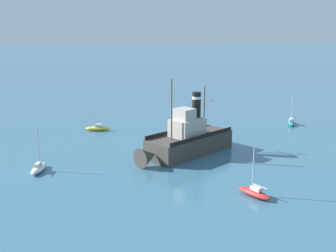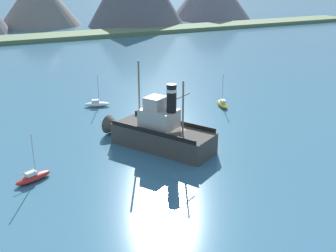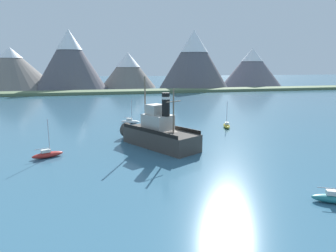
{
  "view_description": "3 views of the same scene",
  "coord_description": "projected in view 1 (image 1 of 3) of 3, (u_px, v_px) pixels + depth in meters",
  "views": [
    {
      "loc": [
        -50.12,
        16.58,
        16.16
      ],
      "look_at": [
        1.06,
        2.76,
        3.28
      ],
      "focal_mm": 45.0,
      "sensor_mm": 36.0,
      "label": 1
    },
    {
      "loc": [
        -20.4,
        -40.11,
        19.56
      ],
      "look_at": [
        -1.23,
        -1.49,
        3.4
      ],
      "focal_mm": 45.0,
      "sensor_mm": 36.0,
      "label": 2
    },
    {
      "loc": [
        -9.67,
        -40.15,
        11.39
      ],
      "look_at": [
        0.16,
        0.24,
        3.01
      ],
      "focal_mm": 32.0,
      "sensor_mm": 36.0,
      "label": 3
    }
  ],
  "objects": [
    {
      "name": "ground_plane",
      "position": [
        190.0,
        151.0,
        55.03
      ],
      "size": [
        600.0,
        600.0,
        0.0
      ],
      "primitive_type": "plane",
      "color": "#38667F"
    },
    {
      "name": "sailboat_red",
      "position": [
        255.0,
        192.0,
        40.35
      ],
      "size": [
        3.93,
        2.51,
        4.9
      ],
      "color": "#B22823",
      "rests_on": "ground"
    },
    {
      "name": "sailboat_yellow",
      "position": [
        98.0,
        128.0,
        65.38
      ],
      "size": [
        2.16,
        3.96,
        4.9
      ],
      "color": "gold",
      "rests_on": "ground"
    },
    {
      "name": "sailboat_white",
      "position": [
        39.0,
        168.0,
        47.25
      ],
      "size": [
        3.95,
        2.29,
        4.9
      ],
      "color": "white",
      "rests_on": "ground"
    },
    {
      "name": "sailboat_teal",
      "position": [
        291.0,
        122.0,
        69.21
      ],
      "size": [
        3.89,
        2.67,
        4.9
      ],
      "color": "#23757A",
      "rests_on": "ground"
    },
    {
      "name": "old_tugboat",
      "position": [
        186.0,
        140.0,
        53.18
      ],
      "size": [
        10.04,
        14.19,
        9.9
      ],
      "color": "#423D38",
      "rests_on": "ground"
    }
  ]
}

